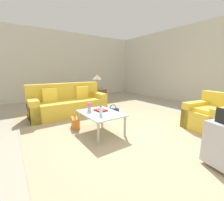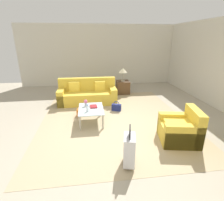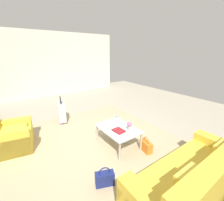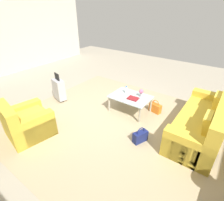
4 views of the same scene
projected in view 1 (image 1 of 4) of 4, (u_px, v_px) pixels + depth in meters
name	position (u px, v px, depth m)	size (l,w,h in m)	color
ground_plane	(130.00, 133.00, 3.26)	(12.00, 12.00, 0.00)	#A89E89
wall_back	(218.00, 64.00, 5.22)	(10.24, 0.12, 3.10)	beige
wall_left	(59.00, 66.00, 7.02)	(0.12, 8.00, 3.10)	beige
area_rug	(120.00, 123.00, 3.85)	(5.20, 4.40, 0.01)	tan
couch	(68.00, 104.00, 4.62)	(0.87, 2.21, 0.94)	gold
armchair	(212.00, 117.00, 3.39)	(1.00, 1.01, 0.84)	gold
coffee_table	(100.00, 115.00, 3.22)	(1.01, 0.72, 0.45)	silver
water_bottle	(101.00, 111.00, 2.97)	(0.06, 0.06, 0.20)	silver
coffee_table_book	(101.00, 110.00, 3.35)	(0.27, 0.21, 0.03)	maroon
flower_vase	(89.00, 106.00, 3.28)	(0.11, 0.11, 0.21)	#B2B7BC
side_table	(97.00, 96.00, 6.33)	(0.58, 0.58, 0.58)	#513823
table_lamp	(97.00, 77.00, 6.18)	(0.38, 0.38, 0.58)	#ADA899
suitcase_silver	(221.00, 145.00, 2.01)	(0.44, 0.30, 0.85)	#B7B7BC
handbag_navy	(113.00, 112.00, 4.40)	(0.25, 0.35, 0.36)	navy
handbag_orange	(75.00, 123.00, 3.52)	(0.34, 0.21, 0.36)	orange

